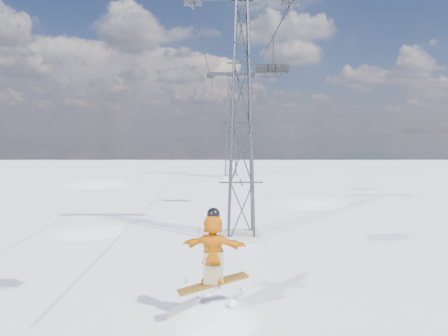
% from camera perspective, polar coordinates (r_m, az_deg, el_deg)
% --- Properties ---
extents(ground, '(120.00, 120.00, 0.00)m').
position_cam_1_polar(ground, '(11.77, 0.11, -20.69)').
color(ground, white).
rests_on(ground, ground).
extents(snow_terrain, '(39.00, 37.00, 22.00)m').
position_cam_1_polar(snow_terrain, '(35.39, -8.26, -19.35)').
color(snow_terrain, white).
rests_on(snow_terrain, ground).
extents(lift_tower_near, '(5.20, 1.80, 11.43)m').
position_cam_1_polar(lift_tower_near, '(18.60, 2.48, 6.27)').
color(lift_tower_near, '#999999').
rests_on(lift_tower_near, ground).
extents(lift_tower_far, '(5.20, 1.80, 11.43)m').
position_cam_1_polar(lift_tower_far, '(43.59, 0.98, 5.74)').
color(lift_tower_far, '#999999').
rests_on(lift_tower_far, ground).
extents(haul_cables, '(4.46, 51.00, 0.06)m').
position_cam_1_polar(haul_cables, '(30.62, 1.51, 16.04)').
color(haul_cables, black).
rests_on(haul_cables, ground).
extents(lift_chair_mid, '(2.00, 0.57, 2.48)m').
position_cam_1_polar(lift_chair_mid, '(25.22, 7.00, 13.75)').
color(lift_chair_mid, black).
rests_on(lift_chair_mid, ground).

